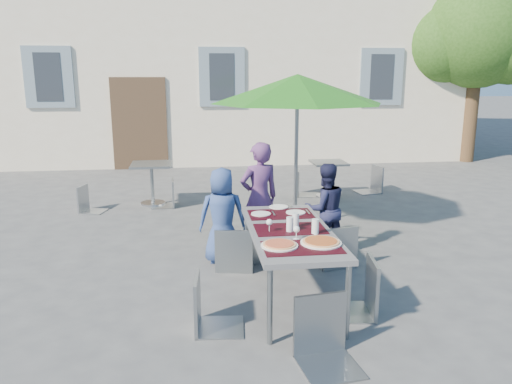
{
  "coord_description": "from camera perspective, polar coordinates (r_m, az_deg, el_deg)",
  "views": [
    {
      "loc": [
        -0.76,
        -4.84,
        2.27
      ],
      "look_at": [
        -0.04,
        0.76,
        0.93
      ],
      "focal_mm": 35.0,
      "sensor_mm": 36.0,
      "label": 1
    }
  ],
  "objects": [
    {
      "name": "chair_5",
      "position": [
        4.02,
        8.05,
        -11.24
      ],
      "size": [
        0.51,
        0.52,
        1.02
      ],
      "color": "gray",
      "rests_on": "ground"
    },
    {
      "name": "chair_0",
      "position": [
        5.81,
        -2.5,
        -3.52
      ],
      "size": [
        0.51,
        0.52,
        0.99
      ],
      "color": "gray",
      "rests_on": "ground"
    },
    {
      "name": "child_1",
      "position": [
        6.39,
        0.37,
        -0.68
      ],
      "size": [
        0.6,
        0.48,
        1.44
      ],
      "primitive_type": "imported",
      "rotation": [
        0.0,
        0.0,
        3.43
      ],
      "color": "#583166",
      "rests_on": "ground"
    },
    {
      "name": "child_0",
      "position": [
        6.08,
        -3.86,
        -2.71
      ],
      "size": [
        0.59,
        0.39,
        1.18
      ],
      "primitive_type": "imported",
      "rotation": [
        0.0,
        0.0,
        3.12
      ],
      "color": "navy",
      "rests_on": "ground"
    },
    {
      "name": "bg_chair_r_1",
      "position": [
        9.99,
        13.25,
        3.25
      ],
      "size": [
        0.5,
        0.5,
        0.99
      ],
      "color": "gray",
      "rests_on": "ground"
    },
    {
      "name": "pizza_near_left",
      "position": [
        4.52,
        2.69,
        -6.03
      ],
      "size": [
        0.34,
        0.34,
        0.03
      ],
      "color": "white",
      "rests_on": "dining_table"
    },
    {
      "name": "tree",
      "position": [
        14.4,
        24.16,
        16.13
      ],
      "size": [
        3.6,
        3.0,
        4.7
      ],
      "color": "#4A341F",
      "rests_on": "ground"
    },
    {
      "name": "cafe_table_1",
      "position": [
        9.45,
        8.26,
        2.01
      ],
      "size": [
        0.63,
        0.63,
        0.68
      ],
      "color": "#B1B3B9",
      "rests_on": "ground"
    },
    {
      "name": "ground",
      "position": [
        5.4,
        1.46,
        -11.52
      ],
      "size": [
        90.0,
        90.0,
        0.0
      ],
      "primitive_type": "plane",
      "color": "#414143",
      "rests_on": "ground"
    },
    {
      "name": "chair_2",
      "position": [
        5.98,
        9.32,
        -3.23
      ],
      "size": [
        0.51,
        0.51,
        0.99
      ],
      "color": "gray",
      "rests_on": "ground"
    },
    {
      "name": "bg_chair_r_0",
      "position": [
        8.79,
        -10.14,
        1.68
      ],
      "size": [
        0.42,
        0.41,
        0.9
      ],
      "color": "#8F969A",
      "rests_on": "ground"
    },
    {
      "name": "bg_chair_l_1",
      "position": [
        9.5,
        5.5,
        2.83
      ],
      "size": [
        0.5,
        0.5,
        0.93
      ],
      "color": "gray",
      "rests_on": "ground"
    },
    {
      "name": "child_2",
      "position": [
        6.42,
        7.87,
        -1.94
      ],
      "size": [
        0.62,
        0.41,
        1.18
      ],
      "primitive_type": "imported",
      "rotation": [
        0.0,
        0.0,
        3.28
      ],
      "color": "#1B1D3C",
      "rests_on": "ground"
    },
    {
      "name": "chair_4",
      "position": [
        4.85,
        12.07,
        -6.84
      ],
      "size": [
        0.53,
        0.52,
        1.05
      ],
      "color": "gray",
      "rests_on": "ground"
    },
    {
      "name": "cafe_table_0",
      "position": [
        8.98,
        -11.82,
        1.73
      ],
      "size": [
        0.69,
        0.69,
        0.74
      ],
      "color": "#B1B3B9",
      "rests_on": "ground"
    },
    {
      "name": "pizza_near_right",
      "position": [
        4.63,
        7.43,
        -5.68
      ],
      "size": [
        0.38,
        0.38,
        0.03
      ],
      "color": "white",
      "rests_on": "dining_table"
    },
    {
      "name": "dining_table",
      "position": [
        5.05,
        3.92,
        -4.85
      ],
      "size": [
        0.8,
        1.85,
        0.76
      ],
      "color": "#444449",
      "rests_on": "ground"
    },
    {
      "name": "bg_chair_l_0",
      "position": [
        8.79,
        -18.77,
        0.94
      ],
      "size": [
        0.47,
        0.46,
        0.85
      ],
      "color": "#93989E",
      "rests_on": "ground"
    },
    {
      "name": "patio_umbrella",
      "position": [
        7.25,
        4.76,
        11.51
      ],
      "size": [
        2.49,
        2.49,
        2.27
      ],
      "color": "#B1B3B9",
      "rests_on": "ground"
    },
    {
      "name": "glassware",
      "position": [
        4.93,
        4.66,
        -3.7
      ],
      "size": [
        0.5,
        0.44,
        0.15
      ],
      "color": "silver",
      "rests_on": "dining_table"
    },
    {
      "name": "chair_3",
      "position": [
        4.51,
        -5.54,
        -8.96
      ],
      "size": [
        0.47,
        0.46,
        0.96
      ],
      "color": "gray",
      "rests_on": "ground"
    },
    {
      "name": "place_settings",
      "position": [
        5.64,
        2.62,
        -2.17
      ],
      "size": [
        0.65,
        0.49,
        0.01
      ],
      "color": "white",
      "rests_on": "dining_table"
    },
    {
      "name": "chair_1",
      "position": [
        6.09,
        0.56,
        -3.28
      ],
      "size": [
        0.44,
        0.44,
        0.9
      ],
      "color": "gray",
      "rests_on": "ground"
    }
  ]
}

